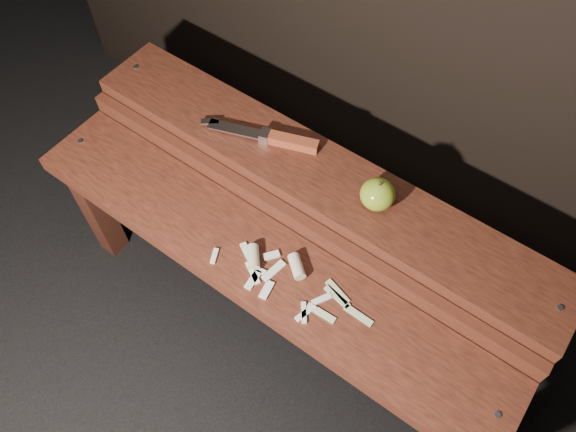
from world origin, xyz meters
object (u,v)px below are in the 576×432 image
Objects in this scene: bench_front_tier at (256,276)px; knife at (278,139)px; apple at (378,194)px; bench_rear_tier at (315,194)px.

knife reaches higher than bench_front_tier.
apple is at bearing 56.79° from bench_front_tier.
bench_front_tier is 0.32m from knife.
bench_rear_tier is 0.19m from apple.
bench_rear_tier is at bearing -8.96° from knife.
apple reaches higher than bench_front_tier.
apple is 0.29× the size of knife.
bench_front_tier is 15.14× the size of apple.
apple is (0.15, 0.23, 0.18)m from bench_front_tier.
knife is at bearing 115.85° from bench_front_tier.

